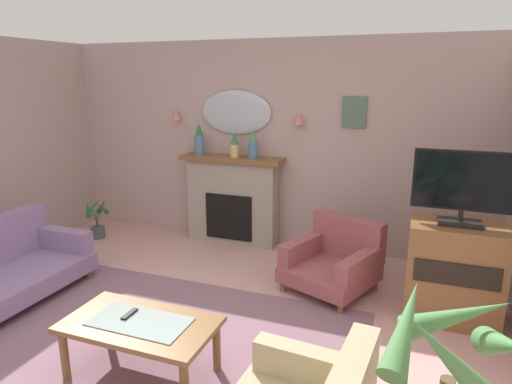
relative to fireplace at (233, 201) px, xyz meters
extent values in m
cube|color=#C6938E|center=(0.40, -2.70, -0.62)|extent=(6.59, 6.74, 0.10)
cube|color=#B29993|center=(0.40, 0.22, 0.73)|extent=(6.59, 0.10, 2.61)
cube|color=#7F5B6B|center=(0.40, -2.50, -0.56)|extent=(3.20, 2.40, 0.01)
cube|color=gray|center=(0.00, 0.01, -0.02)|extent=(1.20, 0.28, 1.10)
cube|color=black|center=(0.00, -0.09, -0.19)|extent=(0.64, 0.12, 0.60)
cube|color=brown|center=(0.00, -0.01, 0.56)|extent=(1.36, 0.36, 0.06)
cylinder|color=#4C7093|center=(-0.45, -0.03, 0.72)|extent=(0.13, 0.13, 0.26)
cone|color=#2D6633|center=(-0.45, -0.03, 0.92)|extent=(0.10, 0.10, 0.16)
cylinder|color=tan|center=(0.05, -0.03, 0.67)|extent=(0.11, 0.11, 0.16)
cone|color=#38753D|center=(0.05, -0.03, 0.83)|extent=(0.10, 0.10, 0.16)
cylinder|color=#4C7093|center=(0.30, -0.03, 0.70)|extent=(0.12, 0.12, 0.21)
cone|color=#4C8447|center=(0.30, -0.03, 0.88)|extent=(0.10, 0.10, 0.16)
ellipsoid|color=#B2BCC6|center=(0.00, 0.14, 1.14)|extent=(0.96, 0.06, 0.56)
cone|color=#D17066|center=(-0.85, 0.09, 1.09)|extent=(0.14, 0.14, 0.14)
cone|color=#D17066|center=(0.85, 0.09, 1.09)|extent=(0.14, 0.14, 0.14)
cube|color=#4C6B56|center=(1.50, 0.15, 1.18)|extent=(0.28, 0.03, 0.36)
cube|color=brown|center=(0.49, -2.80, -0.15)|extent=(1.10, 0.60, 0.04)
cube|color=#8C9E99|center=(0.49, -2.80, -0.13)|extent=(0.72, 0.36, 0.01)
cylinder|color=brown|center=(0.00, -3.04, -0.37)|extent=(0.06, 0.06, 0.40)
cylinder|color=brown|center=(0.00, -2.56, -0.37)|extent=(0.06, 0.06, 0.40)
cylinder|color=brown|center=(0.98, -2.56, -0.37)|extent=(0.06, 0.06, 0.40)
cube|color=black|center=(0.37, -2.75, -0.12)|extent=(0.04, 0.16, 0.02)
cube|color=gray|center=(-1.40, -2.36, -0.38)|extent=(0.87, 1.71, 0.18)
cube|color=gray|center=(-1.38, -1.58, -0.17)|extent=(0.76, 0.17, 0.24)
cylinder|color=brown|center=(-1.04, -1.60, -0.52)|extent=(0.07, 0.07, 0.10)
cylinder|color=brown|center=(-1.72, -1.59, -0.52)|extent=(0.07, 0.07, 0.10)
cube|color=tan|center=(1.72, -2.76, -0.20)|extent=(0.73, 0.20, 0.22)
cube|color=#934C51|center=(1.50, -0.95, -0.39)|extent=(1.04, 1.04, 0.16)
cube|color=#934C51|center=(1.62, -0.63, -0.09)|extent=(0.80, 0.44, 0.45)
cube|color=#934C51|center=(1.18, -0.82, -0.20)|extent=(0.39, 0.72, 0.22)
cube|color=#934C51|center=(1.82, -1.07, -0.20)|extent=(0.39, 0.72, 0.22)
cylinder|color=brown|center=(1.06, -1.14, -0.52)|extent=(0.06, 0.06, 0.10)
cylinder|color=brown|center=(1.69, -1.39, -0.52)|extent=(0.06, 0.06, 0.10)
cylinder|color=brown|center=(1.31, -0.51, -0.52)|extent=(0.06, 0.06, 0.10)
cylinder|color=brown|center=(1.94, -0.76, -0.52)|extent=(0.06, 0.06, 0.10)
cube|color=brown|center=(2.64, -1.09, -0.12)|extent=(0.80, 0.56, 0.90)
cube|color=black|center=(2.64, -1.38, -0.03)|extent=(0.68, 0.02, 0.20)
cube|color=black|center=(2.64, -1.11, 0.34)|extent=(0.36, 0.24, 0.03)
cylinder|color=black|center=(2.64, -1.11, 0.41)|extent=(0.04, 0.04, 0.10)
cube|color=black|center=(2.64, -1.11, 0.72)|extent=(0.84, 0.04, 0.52)
cube|color=black|center=(2.64, -1.13, 0.72)|extent=(0.80, 0.01, 0.48)
cylinder|color=#474C56|center=(-1.80, -0.53, -0.49)|extent=(0.18, 0.18, 0.16)
cylinder|color=brown|center=(-1.80, -0.53, -0.33)|extent=(0.03, 0.03, 0.17)
cone|color=#2D6633|center=(-1.69, -0.52, -0.14)|extent=(0.08, 0.24, 0.22)
cone|color=#2D6633|center=(-1.78, -0.43, -0.14)|extent=(0.22, 0.11, 0.24)
cone|color=#2D6633|center=(-1.88, -0.47, -0.14)|extent=(0.20, 0.24, 0.22)
cone|color=#2D6633|center=(-1.87, -0.60, -0.14)|extent=(0.21, 0.23, 0.21)
cone|color=#2D6633|center=(-1.78, -0.63, -0.14)|extent=(0.23, 0.10, 0.23)
cone|color=#4C8447|center=(2.71, -3.07, 0.37)|extent=(0.23, 0.57, 0.40)
cone|color=#4C8447|center=(2.51, -2.88, 0.37)|extent=(0.57, 0.19, 0.40)
cone|color=#4C8447|center=(2.27, -3.06, 0.37)|extent=(0.24, 0.57, 0.41)
cone|color=#4C8447|center=(2.49, -3.32, 0.37)|extent=(0.51, 0.15, 0.49)
camera|label=1|loc=(2.27, -5.17, 1.56)|focal=31.17mm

